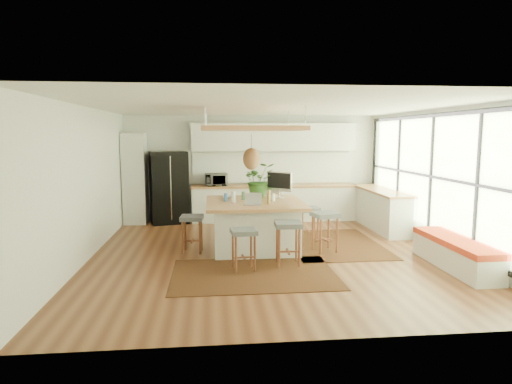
{
  "coord_description": "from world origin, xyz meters",
  "views": [
    {
      "loc": [
        -1.06,
        -7.88,
        2.2
      ],
      "look_at": [
        -0.2,
        0.5,
        1.1
      ],
      "focal_mm": 30.67,
      "sensor_mm": 36.0,
      "label": 1
    }
  ],
  "objects": [
    {
      "name": "wall_left",
      "position": [
        -3.25,
        0.0,
        1.35
      ],
      "size": [
        0.0,
        7.0,
        7.0
      ],
      "primitive_type": "plane",
      "rotation": [
        1.57,
        0.0,
        1.57
      ],
      "color": "silver",
      "rests_on": "ground"
    },
    {
      "name": "rug_right",
      "position": [
        1.4,
        0.59,
        0.01
      ],
      "size": [
        1.8,
        2.6,
        0.01
      ],
      "primitive_type": "cube",
      "color": "black",
      "rests_on": "floor"
    },
    {
      "name": "island_bottle_1",
      "position": [
        -0.64,
        0.25,
        1.03
      ],
      "size": [
        0.07,
        0.07,
        0.19
      ],
      "primitive_type": "cylinder",
      "color": "white",
      "rests_on": "island"
    },
    {
      "name": "right_counter_base",
      "position": [
        2.93,
        2.0,
        0.44
      ],
      "size": [
        0.6,
        2.5,
        0.88
      ],
      "primitive_type": "cube",
      "color": "silver",
      "rests_on": "floor"
    },
    {
      "name": "pantry",
      "position": [
        -2.95,
        3.18,
        1.12
      ],
      "size": [
        0.55,
        0.6,
        2.25
      ],
      "primitive_type": "cube",
      "color": "silver",
      "rests_on": "floor"
    },
    {
      "name": "island_bottle_3",
      "position": [
        0.11,
        0.45,
        1.03
      ],
      "size": [
        0.07,
        0.07,
        0.19
      ],
      "primitive_type": "cylinder",
      "color": "white",
      "rests_on": "island"
    },
    {
      "name": "back_counter_base",
      "position": [
        0.55,
        3.18,
        0.44
      ],
      "size": [
        4.2,
        0.6,
        0.88
      ],
      "primitive_type": "cube",
      "color": "silver",
      "rests_on": "floor"
    },
    {
      "name": "island_bowl",
      "position": [
        -0.73,
        0.82,
        0.96
      ],
      "size": [
        0.23,
        0.23,
        0.05
      ],
      "primitive_type": "imported",
      "rotation": [
        0.0,
        0.0,
        -0.08
      ],
      "color": "white",
      "rests_on": "island"
    },
    {
      "name": "wall_right",
      "position": [
        3.25,
        0.0,
        1.35
      ],
      "size": [
        0.0,
        7.0,
        7.0
      ],
      "primitive_type": "plane",
      "rotation": [
        1.57,
        0.0,
        -1.57
      ],
      "color": "silver",
      "rests_on": "ground"
    },
    {
      "name": "stool_right_back",
      "position": [
        0.93,
        0.88,
        0.35
      ],
      "size": [
        0.43,
        0.43,
        0.72
      ],
      "primitive_type": null,
      "rotation": [
        0.0,
        0.0,
        1.57
      ],
      "color": "#4C5055",
      "rests_on": "floor"
    },
    {
      "name": "island_bottle_2",
      "position": [
        0.01,
        0.1,
        1.03
      ],
      "size": [
        0.07,
        0.07,
        0.19
      ],
      "primitive_type": "cylinder",
      "color": "olive",
      "rests_on": "island"
    },
    {
      "name": "laptop",
      "position": [
        -0.32,
        -0.03,
        1.05
      ],
      "size": [
        0.38,
        0.39,
        0.23
      ],
      "primitive_type": null,
      "rotation": [
        0.0,
        0.0,
        -0.22
      ],
      "color": "#A5A5AA",
      "rests_on": "island"
    },
    {
      "name": "right_counter_top",
      "position": [
        2.93,
        2.0,
        0.9
      ],
      "size": [
        0.64,
        2.54,
        0.05
      ],
      "primitive_type": "cube",
      "color": "#955A35",
      "rests_on": "right_counter_base"
    },
    {
      "name": "ceiling",
      "position": [
        0.0,
        0.0,
        2.7
      ],
      "size": [
        7.0,
        7.0,
        0.0
      ],
      "primitive_type": "plane",
      "rotation": [
        3.14,
        0.0,
        0.0
      ],
      "color": "white",
      "rests_on": "ground"
    },
    {
      "name": "ceiling_panel",
      "position": [
        -0.3,
        0.4,
        2.05
      ],
      "size": [
        1.86,
        1.86,
        0.8
      ],
      "primitive_type": null,
      "color": "#955A35",
      "rests_on": "ceiling"
    },
    {
      "name": "stool_near_left",
      "position": [
        -0.55,
        -0.95,
        0.35
      ],
      "size": [
        0.44,
        0.44,
        0.68
      ],
      "primitive_type": null,
      "rotation": [
        0.0,
        0.0,
        0.1
      ],
      "color": "#4C5055",
      "rests_on": "floor"
    },
    {
      "name": "stool_near_right",
      "position": [
        0.22,
        -0.73,
        0.35
      ],
      "size": [
        0.46,
        0.46,
        0.75
      ],
      "primitive_type": null,
      "rotation": [
        0.0,
        0.0,
        -0.05
      ],
      "color": "#4C5055",
      "rests_on": "floor"
    },
    {
      "name": "window_wall",
      "position": [
        3.22,
        0.0,
        1.4
      ],
      "size": [
        0.1,
        6.2,
        2.6
      ],
      "primitive_type": null,
      "color": "black",
      "rests_on": "wall_right"
    },
    {
      "name": "floor",
      "position": [
        0.0,
        0.0,
        0.0
      ],
      "size": [
        7.0,
        7.0,
        0.0
      ],
      "primitive_type": "plane",
      "color": "#542918",
      "rests_on": "ground"
    },
    {
      "name": "stool_left_side",
      "position": [
        -1.44,
        0.27,
        0.35
      ],
      "size": [
        0.44,
        0.44,
        0.7
      ],
      "primitive_type": null,
      "rotation": [
        0.0,
        0.0,
        -1.65
      ],
      "color": "#4C5055",
      "rests_on": "floor"
    },
    {
      "name": "wall_front",
      "position": [
        0.0,
        -3.5,
        1.35
      ],
      "size": [
        6.5,
        0.0,
        6.5
      ],
      "primitive_type": "plane",
      "rotation": [
        -1.57,
        0.0,
        0.0
      ],
      "color": "silver",
      "rests_on": "ground"
    },
    {
      "name": "island",
      "position": [
        -0.24,
        0.4,
        0.47
      ],
      "size": [
        1.85,
        1.85,
        0.93
      ],
      "primitive_type": null,
      "color": "#955A35",
      "rests_on": "floor"
    },
    {
      "name": "microwave",
      "position": [
        -0.94,
        3.18,
        1.11
      ],
      "size": [
        0.57,
        0.35,
        0.37
      ],
      "primitive_type": "imported",
      "rotation": [
        0.0,
        0.0,
        0.08
      ],
      "color": "#A5A5AA",
      "rests_on": "back_counter_top"
    },
    {
      "name": "range",
      "position": [
        0.3,
        3.18,
        0.5
      ],
      "size": [
        0.76,
        0.62,
        1.0
      ],
      "primitive_type": null,
      "color": "#A5A5AA",
      "rests_on": "floor"
    },
    {
      "name": "island_bottle_0",
      "position": [
        -0.79,
        0.5,
        1.03
      ],
      "size": [
        0.07,
        0.07,
        0.19
      ],
      "primitive_type": "cylinder",
      "color": "blue",
      "rests_on": "island"
    },
    {
      "name": "window_bench",
      "position": [
        2.95,
        -1.2,
        0.25
      ],
      "size": [
        0.52,
        2.0,
        0.5
      ],
      "primitive_type": null,
      "color": "silver",
      "rests_on": "floor"
    },
    {
      "name": "stool_right_front",
      "position": [
        1.06,
        0.04,
        0.35
      ],
      "size": [
        0.53,
        0.53,
        0.76
      ],
      "primitive_type": null,
      "rotation": [
        0.0,
        0.0,
        1.78
      ],
      "color": "#4C5055",
      "rests_on": "floor"
    },
    {
      "name": "island_bottle_4",
      "position": [
        -0.44,
        0.65,
        1.03
      ],
      "size": [
        0.07,
        0.07,
        0.19
      ],
      "primitive_type": "cylinder",
      "color": "#49794D",
      "rests_on": "island"
    },
    {
      "name": "back_counter_top",
      "position": [
        0.55,
        3.18,
        0.9
      ],
      "size": [
        4.24,
        0.64,
        0.05
      ],
      "primitive_type": "cube",
      "color": "#955A35",
      "rests_on": "back_counter_base"
    },
    {
      "name": "island_plant",
      "position": [
        -0.09,
        1.04,
        1.2
      ],
      "size": [
        0.83,
        0.87,
        0.55
      ],
      "primitive_type": "imported",
      "rotation": [
        0.0,
        0.0,
        0.34
      ],
      "color": "#1E4C19",
      "rests_on": "island"
    },
    {
      "name": "rug_near",
      "position": [
        -0.41,
        -1.18,
        0.01
      ],
      "size": [
        2.6,
        1.8,
        0.01
      ],
      "primitive_type": "cube",
      "color": "black",
      "rests_on": "floor"
    },
    {
      "name": "backsplash",
      "position": [
        0.55,
        3.48,
        1.35
      ],
      "size": [
        4.2,
        0.02,
        0.8
      ],
      "primitive_type": "cube",
      "color": "white",
      "rests_on": "wall_back"
    },
    {
      "name": "upper_cabinets",
      "position": [
        0.55,
        3.32,
        2.15
      ],
      "size": [
        4.2,
        0.34,
        0.7
      ],
      "primitive_type": "cube",
      "color": "silver",
      "rests_on": "wall_back"
    },
    {
      "name": "monitor",
      "position": [
        0.31,
        0.84,
        1.19
      ],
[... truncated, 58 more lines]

